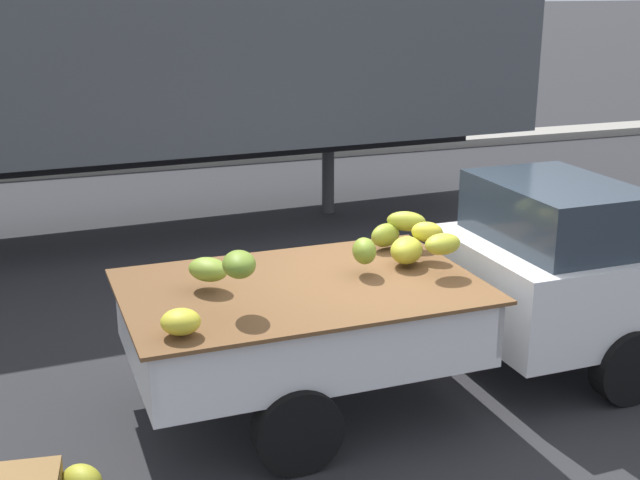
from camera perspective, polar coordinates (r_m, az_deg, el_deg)
ground at (r=7.32m, az=5.25°, el=-9.78°), size 220.00×220.00×0.00m
curb_strip at (r=15.97m, az=-9.41°, el=5.41°), size 80.00×0.80×0.16m
pickup_truck at (r=7.33m, az=13.02°, el=-2.64°), size 4.84×1.84×1.70m
semi_trailer at (r=11.19m, az=-15.91°, el=12.69°), size 12.10×3.08×3.95m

